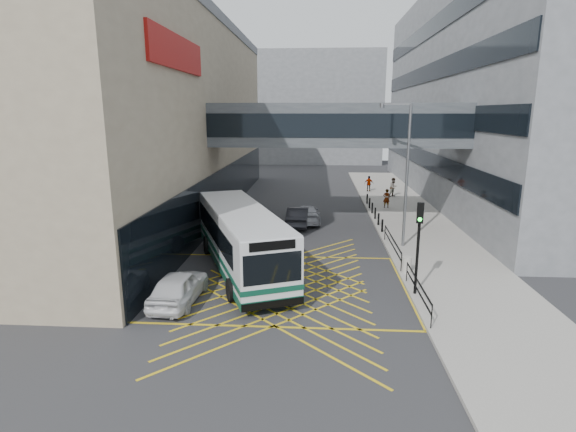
% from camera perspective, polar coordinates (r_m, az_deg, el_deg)
% --- Properties ---
extents(ground, '(120.00, 120.00, 0.00)m').
position_cam_1_polar(ground, '(22.59, -0.67, -8.74)').
color(ground, '#333335').
extents(building_whsmith, '(24.17, 42.00, 16.00)m').
position_cam_1_polar(building_whsmith, '(41.80, -24.75, 11.35)').
color(building_whsmith, gray).
rests_on(building_whsmith, ground).
extents(building_right, '(24.09, 44.00, 20.00)m').
position_cam_1_polar(building_right, '(50.19, 31.09, 13.08)').
color(building_right, slate).
rests_on(building_right, ground).
extents(building_far, '(28.00, 16.00, 18.00)m').
position_cam_1_polar(building_far, '(81.00, 1.22, 13.49)').
color(building_far, slate).
rests_on(building_far, ground).
extents(skybridge, '(20.00, 4.10, 3.00)m').
position_cam_1_polar(skybridge, '(32.95, 6.25, 11.43)').
color(skybridge, '#464B50').
rests_on(skybridge, ground).
extents(pavement, '(6.00, 54.00, 0.16)m').
position_cam_1_polar(pavement, '(37.59, 14.96, -0.16)').
color(pavement, '#A39E95').
rests_on(pavement, ground).
extents(box_junction, '(12.00, 9.00, 0.01)m').
position_cam_1_polar(box_junction, '(22.59, -0.67, -8.74)').
color(box_junction, gold).
rests_on(box_junction, ground).
extents(bus, '(7.09, 12.22, 3.38)m').
position_cam_1_polar(bus, '(24.32, -6.02, -2.71)').
color(bus, silver).
rests_on(bus, ground).
extents(car_white, '(2.15, 4.80, 1.50)m').
position_cam_1_polar(car_white, '(20.97, -13.70, -8.70)').
color(car_white, silver).
rests_on(car_white, ground).
extents(car_dark, '(1.99, 4.73, 1.46)m').
position_cam_1_polar(car_dark, '(33.81, 1.31, -0.04)').
color(car_dark, black).
rests_on(car_dark, ground).
extents(car_silver, '(2.39, 4.77, 1.43)m').
position_cam_1_polar(car_silver, '(34.88, 2.42, 0.34)').
color(car_silver, '#9D9EA5').
rests_on(car_silver, ground).
extents(traffic_light, '(0.34, 0.52, 4.35)m').
position_cam_1_polar(traffic_light, '(20.99, 16.26, -2.38)').
color(traffic_light, black).
rests_on(traffic_light, pavement).
extents(street_lamp, '(1.91, 1.01, 8.76)m').
position_cam_1_polar(street_lamp, '(28.33, 14.53, 6.07)').
color(street_lamp, slate).
rests_on(street_lamp, pavement).
extents(litter_bin, '(0.49, 0.49, 0.85)m').
position_cam_1_polar(litter_bin, '(24.51, 14.83, -5.97)').
color(litter_bin, '#ADA89E').
rests_on(litter_bin, pavement).
extents(kerb_railings, '(0.05, 12.54, 1.00)m').
position_cam_1_polar(kerb_railings, '(24.32, 14.32, -5.35)').
color(kerb_railings, black).
rests_on(kerb_railings, pavement).
extents(bollards, '(0.14, 10.14, 0.90)m').
position_cam_1_polar(bollards, '(37.03, 10.83, 0.69)').
color(bollards, black).
rests_on(bollards, pavement).
extents(pedestrian_a, '(0.72, 0.57, 1.66)m').
position_cam_1_polar(pedestrian_a, '(40.44, 12.39, 2.21)').
color(pedestrian_a, gray).
rests_on(pedestrian_a, pavement).
extents(pedestrian_b, '(1.04, 0.97, 1.86)m').
position_cam_1_polar(pedestrian_b, '(45.98, 13.25, 3.57)').
color(pedestrian_b, gray).
rests_on(pedestrian_b, pavement).
extents(pedestrian_c, '(1.02, 0.60, 1.63)m').
position_cam_1_polar(pedestrian_c, '(48.54, 10.24, 4.06)').
color(pedestrian_c, gray).
rests_on(pedestrian_c, pavement).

